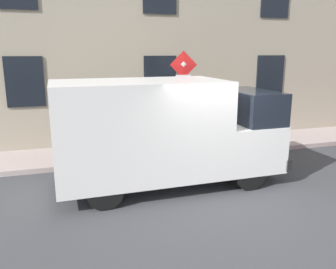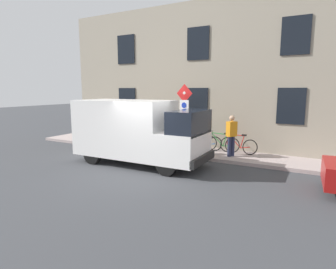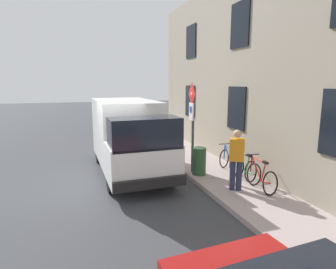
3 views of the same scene
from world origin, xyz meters
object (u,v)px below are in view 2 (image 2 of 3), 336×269
at_px(sign_post_stacked, 184,109).
at_px(delivery_van, 137,130).
at_px(bicycle_red, 238,145).
at_px(bicycle_green, 221,143).
at_px(bicycle_blue, 205,142).
at_px(litter_bin, 193,144).
at_px(pedestrian, 231,134).

distance_m(sign_post_stacked, delivery_van, 2.34).
bearing_deg(bicycle_red, sign_post_stacked, 37.49).
bearing_deg(sign_post_stacked, bicycle_green, -44.66).
height_order(delivery_van, bicycle_blue, delivery_van).
height_order(bicycle_green, litter_bin, litter_bin).
bearing_deg(bicycle_green, delivery_van, 54.08).
relative_size(sign_post_stacked, litter_bin, 3.21).
distance_m(delivery_van, bicycle_blue, 3.62).
bearing_deg(delivery_van, sign_post_stacked, 58.87).
relative_size(bicycle_red, pedestrian, 1.00).
xyz_separation_m(pedestrian, litter_bin, (-0.40, 1.58, -0.48)).
bearing_deg(bicycle_blue, bicycle_green, -175.89).
bearing_deg(delivery_van, bicycle_red, 44.24).
bearing_deg(bicycle_blue, pedestrian, 158.22).
relative_size(bicycle_green, bicycle_blue, 1.00).
bearing_deg(pedestrian, sign_post_stacked, 47.00).
distance_m(sign_post_stacked, bicycle_red, 2.85).
height_order(bicycle_red, bicycle_blue, same).
height_order(delivery_van, bicycle_red, delivery_van).
xyz_separation_m(bicycle_blue, litter_bin, (-1.11, 0.10, 0.08)).
distance_m(sign_post_stacked, bicycle_green, 2.36).
bearing_deg(bicycle_blue, sign_post_stacked, 74.50).
bearing_deg(pedestrian, bicycle_blue, 5.54).
bearing_deg(pedestrian, delivery_van, 70.41).
relative_size(sign_post_stacked, bicycle_green, 1.69).
height_order(sign_post_stacked, bicycle_blue, sign_post_stacked).
height_order(delivery_van, pedestrian, delivery_van).
bearing_deg(litter_bin, sign_post_stacked, 111.96).
distance_m(bicycle_red, bicycle_green, 0.79).
bearing_deg(litter_bin, delivery_van, 144.73).
xyz_separation_m(sign_post_stacked, bicycle_red, (1.25, -2.02, -1.57)).
height_order(bicycle_red, pedestrian, pedestrian).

